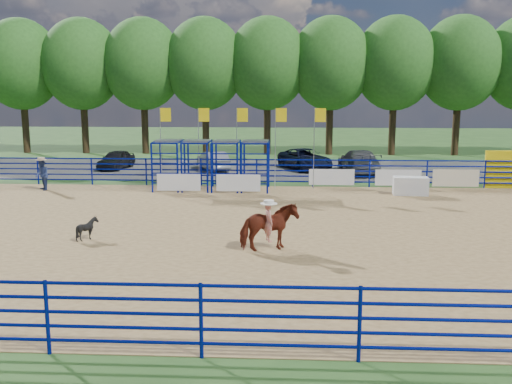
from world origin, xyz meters
TOP-DOWN VIEW (x-y plane):
  - ground at (0.00, 0.00)m, footprint 120.00×120.00m
  - arena_dirt at (0.00, 0.00)m, footprint 30.00×20.00m
  - gravel_strip at (0.00, 17.00)m, footprint 40.00×10.00m
  - announcer_table at (7.70, 7.82)m, footprint 1.72×0.90m
  - horse_and_rider at (1.05, -2.49)m, footprint 1.99×1.42m
  - calf at (-5.21, -1.51)m, footprint 0.82×0.76m
  - spectator_cowboy at (-10.94, 8.11)m, footprint 0.96×0.99m
  - car_a at (-9.61, 16.51)m, footprint 1.93×3.76m
  - car_b at (-3.13, 16.12)m, footprint 2.65×3.96m
  - car_c at (2.79, 16.99)m, footprint 3.92×5.24m
  - car_d at (6.09, 15.35)m, footprint 2.34×5.15m
  - perimeter_fence at (0.00, 0.00)m, footprint 30.10×20.10m
  - chute_assembly at (-1.90, 8.84)m, footprint 19.32×2.41m
  - treeline at (0.00, 26.00)m, footprint 56.40×6.40m

SIDE VIEW (x-z plane):
  - ground at x=0.00m, z-range 0.00..0.00m
  - gravel_strip at x=0.00m, z-range 0.00..0.01m
  - arena_dirt at x=0.00m, z-range 0.00..0.02m
  - calf at x=-5.21m, z-range 0.02..0.80m
  - announcer_table at x=7.70m, z-range 0.02..0.91m
  - car_a at x=-9.61m, z-range 0.01..1.24m
  - car_b at x=-3.13m, z-range 0.01..1.24m
  - car_c at x=2.79m, z-range 0.01..1.33m
  - car_d at x=6.09m, z-range 0.01..1.47m
  - perimeter_fence at x=0.00m, z-range 0.00..1.50m
  - horse_and_rider at x=1.05m, z-range -0.27..1.99m
  - spectator_cowboy at x=-10.94m, z-range 0.03..1.70m
  - chute_assembly at x=-1.90m, z-range -0.84..3.36m
  - treeline at x=0.00m, z-range 1.91..13.15m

